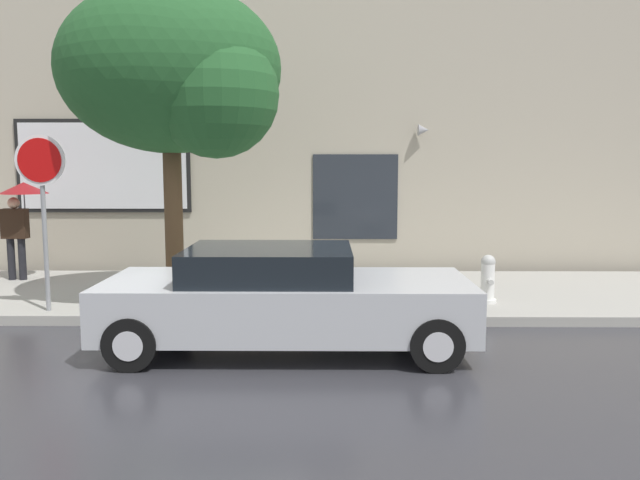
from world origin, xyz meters
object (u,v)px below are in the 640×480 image
at_px(fire_hydrant, 488,279).
at_px(pedestrian_with_umbrella, 21,204).
at_px(street_tree, 179,75).
at_px(stop_sign, 42,188).
at_px(parked_car, 284,298).

distance_m(fire_hydrant, pedestrian_with_umbrella, 8.82).
height_order(street_tree, stop_sign, street_tree).
xyz_separation_m(fire_hydrant, street_tree, (-4.91, -0.22, 3.23)).
distance_m(pedestrian_with_umbrella, stop_sign, 3.10).
xyz_separation_m(parked_car, stop_sign, (-3.75, 1.48, 1.37)).
bearing_deg(pedestrian_with_umbrella, parked_car, -37.42).
height_order(parked_car, stop_sign, stop_sign).
distance_m(parked_car, fire_hydrant, 3.84).
distance_m(street_tree, stop_sign, 2.68).
bearing_deg(parked_car, stop_sign, 158.41).
bearing_deg(parked_car, street_tree, 131.98).
bearing_deg(pedestrian_with_umbrella, street_tree, -30.93).
relative_size(fire_hydrant, street_tree, 0.16).
height_order(parked_car, pedestrian_with_umbrella, pedestrian_with_umbrella).
distance_m(pedestrian_with_umbrella, street_tree, 4.73).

